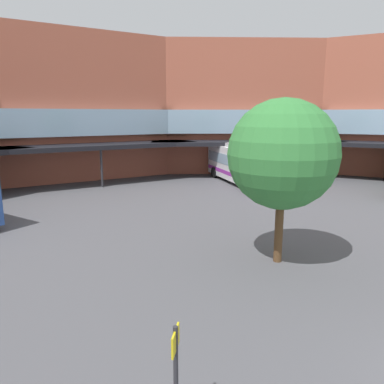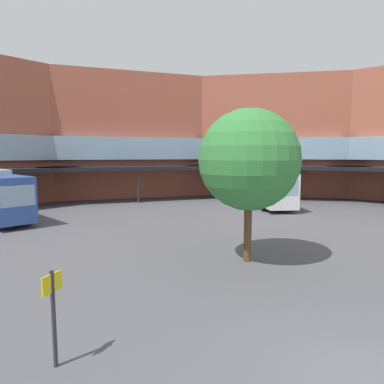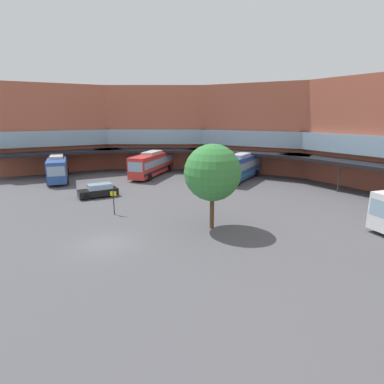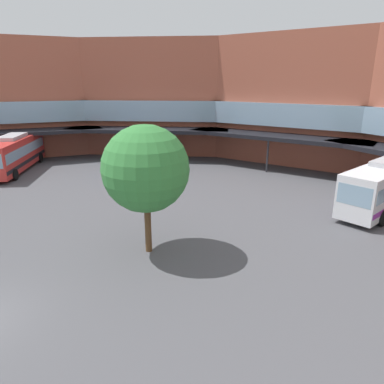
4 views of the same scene
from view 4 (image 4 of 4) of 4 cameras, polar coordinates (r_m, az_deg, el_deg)
name	(u,v)px [view 4 (image 4 of 4)]	position (r m, az deg, el deg)	size (l,w,h in m)	color
station_building	(229,112)	(28.99, 6.00, 12.81)	(78.99, 46.05, 14.11)	#AD5942
bus_1	(15,153)	(41.72, -26.81, 5.69)	(9.52, 10.65, 3.79)	red
bus_4	(145,149)	(39.36, -7.56, 6.86)	(7.25, 11.08, 3.85)	#2D519E
plaza_tree	(146,169)	(18.63, -7.52, 3.71)	(4.65, 4.65, 7.08)	brown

